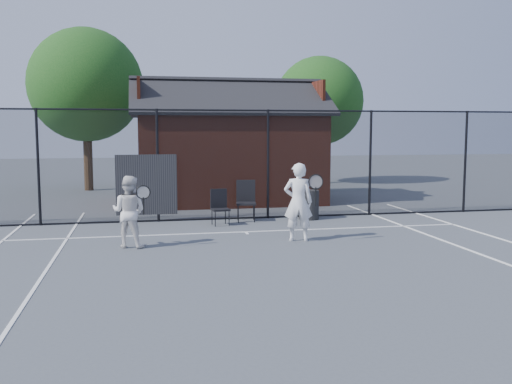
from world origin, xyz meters
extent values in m
plane|color=#4C5257|center=(0.00, 0.00, 0.00)|extent=(80.00, 80.00, 0.00)
cube|color=white|center=(0.00, 3.00, 0.01)|extent=(11.00, 0.06, 0.01)
cube|color=white|center=(-4.11, -2.00, 0.01)|extent=(0.06, 18.00, 0.01)
cube|color=white|center=(0.00, 2.85, 0.01)|extent=(0.06, 0.30, 0.01)
cylinder|color=black|center=(-5.00, 5.00, 1.50)|extent=(0.07, 0.07, 3.00)
cylinder|color=black|center=(-2.00, 5.00, 1.50)|extent=(0.07, 0.07, 3.00)
cylinder|color=black|center=(1.00, 5.00, 1.50)|extent=(0.07, 0.07, 3.00)
cylinder|color=black|center=(4.00, 5.00, 1.50)|extent=(0.07, 0.07, 3.00)
cylinder|color=black|center=(7.00, 5.00, 1.50)|extent=(0.07, 0.07, 3.00)
cylinder|color=black|center=(0.00, 5.00, 2.97)|extent=(22.00, 0.04, 0.04)
cylinder|color=black|center=(0.00, 5.00, 0.03)|extent=(22.00, 0.04, 0.04)
cube|color=black|center=(0.00, 5.00, 1.50)|extent=(22.00, 3.00, 0.01)
cube|color=black|center=(-2.30, 4.98, 1.00)|extent=(1.60, 0.04, 1.60)
cube|color=#5E2516|center=(0.50, 9.00, 1.50)|extent=(6.00, 4.00, 3.00)
cube|color=black|center=(0.50, 8.00, 3.53)|extent=(6.50, 2.36, 1.32)
cube|color=black|center=(0.50, 10.00, 3.53)|extent=(6.50, 2.36, 1.32)
cube|color=#5E2516|center=(-2.45, 9.00, 3.53)|extent=(0.10, 2.80, 1.06)
cube|color=#5E2516|center=(3.45, 9.00, 3.53)|extent=(0.10, 2.80, 1.06)
cylinder|color=#312313|center=(-4.50, 13.50, 1.26)|extent=(0.36, 0.36, 2.52)
sphere|color=#134413|center=(-4.50, 13.50, 4.20)|extent=(4.48, 4.48, 4.48)
cylinder|color=#312313|center=(5.50, 14.50, 1.12)|extent=(0.36, 0.36, 2.23)
sphere|color=#134413|center=(5.50, 14.50, 3.72)|extent=(3.97, 3.97, 3.97)
imported|color=white|center=(0.95, 1.72, 0.87)|extent=(0.71, 0.55, 1.73)
torus|color=black|center=(1.24, 1.37, 1.34)|extent=(0.34, 0.03, 0.34)
cylinder|color=black|center=(1.24, 1.37, 1.02)|extent=(0.03, 0.03, 0.42)
imported|color=white|center=(-2.71, 1.78, 0.75)|extent=(0.89, 0.80, 1.51)
torus|color=black|center=(-2.41, 1.48, 1.19)|extent=(0.30, 0.02, 0.30)
cylinder|color=black|center=(-2.41, 1.48, 0.90)|extent=(0.03, 0.03, 0.36)
cube|color=black|center=(-0.45, 4.10, 0.45)|extent=(0.48, 0.50, 0.91)
cube|color=black|center=(0.31, 4.60, 0.54)|extent=(0.59, 0.61, 1.07)
cylinder|color=#272727|center=(2.06, 4.60, 0.40)|extent=(0.61, 0.61, 0.80)
camera|label=1|loc=(-2.45, -10.30, 2.48)|focal=40.00mm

